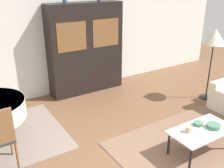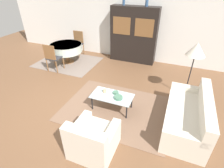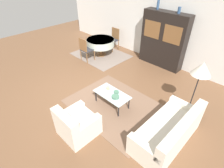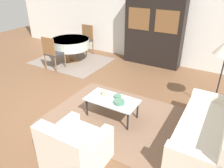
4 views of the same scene
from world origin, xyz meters
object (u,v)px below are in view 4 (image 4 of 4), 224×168
at_px(armchair, 75,149).
at_px(bowl_small, 117,96).
at_px(dining_table, 70,44).
at_px(cup, 104,93).
at_px(coffee_table, 112,101).
at_px(dining_chair_near, 52,51).
at_px(couch, 209,134).
at_px(dining_chair_far, 86,38).
at_px(display_cabinet, 154,31).
at_px(bowl, 119,102).

bearing_deg(armchair, bowl_small, 93.61).
height_order(dining_table, cup, dining_table).
bearing_deg(coffee_table, dining_chair_near, 156.12).
relative_size(cup, bowl_small, 0.65).
xyz_separation_m(coffee_table, bowl_small, (0.05, 0.12, 0.06)).
distance_m(armchair, coffee_table, 1.35).
relative_size(couch, cup, 19.65).
height_order(coffee_table, cup, cup).
distance_m(dining_chair_far, bowl_small, 3.88).
relative_size(couch, bowl_small, 12.84).
bearing_deg(armchair, dining_chair_near, 138.31).
relative_size(display_cabinet, bowl_small, 14.17).
relative_size(display_cabinet, cup, 21.69).
bearing_deg(cup, display_cabinet, 92.60).
height_order(display_cabinet, cup, display_cabinet).
bearing_deg(bowl, dining_table, 144.30).
xyz_separation_m(display_cabinet, cup, (0.14, -3.06, -0.57)).
relative_size(coffee_table, dining_chair_far, 1.05).
xyz_separation_m(dining_chair_near, dining_chair_far, (0.00, 1.65, 0.00)).
relative_size(coffee_table, bowl_small, 7.14).
height_order(display_cabinet, bowl_small, display_cabinet).
relative_size(armchair, dining_chair_far, 0.83).
distance_m(armchair, bowl, 1.29).
distance_m(dining_table, dining_chair_far, 0.82).
relative_size(armchair, coffee_table, 0.79).
xyz_separation_m(coffee_table, dining_chair_far, (-2.70, 2.85, 0.20)).
relative_size(dining_chair_far, bowl_small, 6.81).
bearing_deg(dining_table, display_cabinet, 25.27).
bearing_deg(dining_table, dining_chair_far, 90.00).
height_order(armchair, coffee_table, armchair).
distance_m(couch, armchair, 2.14).
height_order(armchair, dining_table, armchair).
xyz_separation_m(armchair, dining_chair_near, (-2.85, 2.54, 0.26)).
bearing_deg(armchair, bowl, 88.11).
distance_m(dining_chair_near, bowl, 3.15).
distance_m(dining_chair_far, bowl, 4.10).
height_order(dining_table, dining_chair_far, dining_chair_far).
bearing_deg(dining_chair_far, coffee_table, 133.53).
bearing_deg(dining_table, couch, -23.96).
distance_m(armchair, dining_chair_far, 5.07).
bearing_deg(dining_chair_far, cup, 131.69).
relative_size(dining_table, cup, 12.73).
xyz_separation_m(dining_table, bowl, (2.89, -2.08, -0.14)).
xyz_separation_m(armchair, bowl_small, (-0.09, 1.46, 0.12)).
bearing_deg(couch, dining_chair_near, 75.36).
bearing_deg(couch, cup, 88.72).
bearing_deg(dining_table, bowl_small, -34.59).
bearing_deg(coffee_table, armchair, -83.86).
height_order(coffee_table, display_cabinet, display_cabinet).
relative_size(display_cabinet, dining_chair_far, 2.08).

